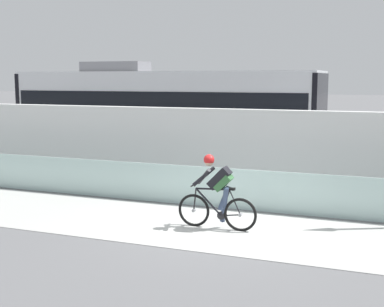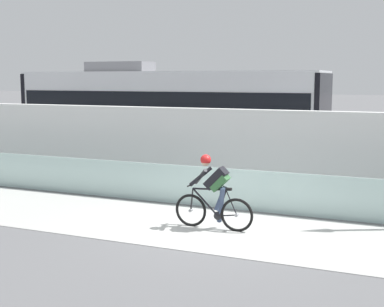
% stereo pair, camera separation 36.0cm
% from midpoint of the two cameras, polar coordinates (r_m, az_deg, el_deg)
% --- Properties ---
extents(ground_plane, '(200.00, 200.00, 0.00)m').
position_cam_midpoint_polar(ground_plane, '(11.49, 3.45, -8.13)').
color(ground_plane, slate).
extents(bike_path_deck, '(32.00, 3.20, 0.01)m').
position_cam_midpoint_polar(bike_path_deck, '(11.49, 3.45, -8.10)').
color(bike_path_deck, beige).
rests_on(bike_path_deck, ground).
extents(glass_parapet, '(32.00, 0.05, 1.01)m').
position_cam_midpoint_polar(glass_parapet, '(13.08, 6.17, -3.90)').
color(glass_parapet, silver).
rests_on(glass_parapet, ground).
extents(concrete_barrier_wall, '(32.00, 0.36, 2.37)m').
position_cam_midpoint_polar(concrete_barrier_wall, '(14.67, 8.24, 0.07)').
color(concrete_barrier_wall, white).
rests_on(concrete_barrier_wall, ground).
extents(tram_rail_near, '(32.00, 0.08, 0.01)m').
position_cam_midpoint_polar(tram_rail_near, '(17.24, 10.26, -2.76)').
color(tram_rail_near, '#595654').
rests_on(tram_rail_near, ground).
extents(tram_rail_far, '(32.00, 0.08, 0.01)m').
position_cam_midpoint_polar(tram_rail_far, '(18.62, 11.23, -1.98)').
color(tram_rail_far, '#595654').
rests_on(tram_rail_far, ground).
extents(tram, '(11.06, 2.54, 3.81)m').
position_cam_midpoint_polar(tram, '(19.08, -2.02, 4.12)').
color(tram, silver).
rests_on(tram, ground).
extents(cyclist_on_bike, '(1.77, 0.58, 1.61)m').
position_cam_midpoint_polar(cyclist_on_bike, '(11.31, 3.27, -4.30)').
color(cyclist_on_bike, black).
rests_on(cyclist_on_bike, ground).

